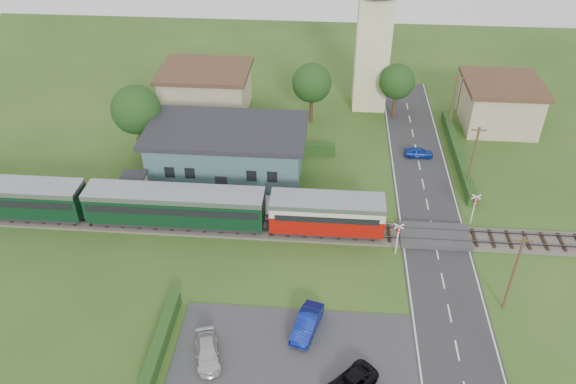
# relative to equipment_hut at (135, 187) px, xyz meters

# --- Properties ---
(ground) EXTENTS (120.00, 120.00, 0.00)m
(ground) POSITION_rel_equipment_hut_xyz_m (18.00, -5.20, -1.75)
(ground) COLOR #2D4C19
(railway_track) EXTENTS (76.00, 3.20, 0.49)m
(railway_track) POSITION_rel_equipment_hut_xyz_m (18.00, -3.20, -1.64)
(railway_track) COLOR #4C443D
(railway_track) RESTS_ON ground
(road) EXTENTS (6.00, 70.00, 0.05)m
(road) POSITION_rel_equipment_hut_xyz_m (28.00, -5.20, -1.72)
(road) COLOR #28282B
(road) RESTS_ON ground
(car_park) EXTENTS (17.00, 9.00, 0.08)m
(car_park) POSITION_rel_equipment_hut_xyz_m (16.50, -17.20, -1.71)
(car_park) COLOR #333335
(car_park) RESTS_ON ground
(crossing_deck) EXTENTS (6.20, 3.40, 0.45)m
(crossing_deck) POSITION_rel_equipment_hut_xyz_m (28.00, -3.20, -1.52)
(crossing_deck) COLOR #333335
(crossing_deck) RESTS_ON ground
(platform) EXTENTS (30.00, 3.00, 0.45)m
(platform) POSITION_rel_equipment_hut_xyz_m (8.00, 0.00, -1.52)
(platform) COLOR gray
(platform) RESTS_ON ground
(equipment_hut) EXTENTS (2.30, 2.30, 2.55)m
(equipment_hut) POSITION_rel_equipment_hut_xyz_m (0.00, 0.00, 0.00)
(equipment_hut) COLOR beige
(equipment_hut) RESTS_ON platform
(station_building) EXTENTS (16.00, 9.00, 5.30)m
(station_building) POSITION_rel_equipment_hut_xyz_m (8.00, 5.79, 0.95)
(station_building) COLOR #3B5A5B
(station_building) RESTS_ON ground
(train) EXTENTS (43.20, 2.90, 3.40)m
(train) POSITION_rel_equipment_hut_xyz_m (1.60, -3.20, 0.43)
(train) COLOR #232328
(train) RESTS_ON ground
(church_tower) EXTENTS (6.00, 6.00, 17.60)m
(church_tower) POSITION_rel_equipment_hut_xyz_m (23.00, 22.80, 8.48)
(church_tower) COLOR beige
(church_tower) RESTS_ON ground
(house_west) EXTENTS (10.80, 8.80, 5.50)m
(house_west) POSITION_rel_equipment_hut_xyz_m (3.00, 19.80, 1.04)
(house_west) COLOR tan
(house_west) RESTS_ON ground
(house_east) EXTENTS (8.80, 8.80, 5.50)m
(house_east) POSITION_rel_equipment_hut_xyz_m (38.00, 18.80, 1.05)
(house_east) COLOR tan
(house_east) RESTS_ON ground
(hedge_carpark) EXTENTS (0.80, 9.00, 1.20)m
(hedge_carpark) POSITION_rel_equipment_hut_xyz_m (7.00, -17.20, -1.15)
(hedge_carpark) COLOR #193814
(hedge_carpark) RESTS_ON ground
(hedge_roadside) EXTENTS (0.80, 18.00, 1.20)m
(hedge_roadside) POSITION_rel_equipment_hut_xyz_m (32.20, 10.80, -1.15)
(hedge_roadside) COLOR #193814
(hedge_roadside) RESTS_ON ground
(hedge_station) EXTENTS (22.00, 0.80, 1.30)m
(hedge_station) POSITION_rel_equipment_hut_xyz_m (8.00, 10.30, -1.10)
(hedge_station) COLOR #193814
(hedge_station) RESTS_ON ground
(tree_a) EXTENTS (5.20, 5.20, 8.00)m
(tree_a) POSITION_rel_equipment_hut_xyz_m (-2.00, 8.80, 3.63)
(tree_a) COLOR #332316
(tree_a) RESTS_ON ground
(tree_b) EXTENTS (4.60, 4.60, 7.34)m
(tree_b) POSITION_rel_equipment_hut_xyz_m (16.00, 17.80, 3.27)
(tree_b) COLOR #332316
(tree_b) RESTS_ON ground
(tree_c) EXTENTS (4.20, 4.20, 6.78)m
(tree_c) POSITION_rel_equipment_hut_xyz_m (26.00, 19.80, 2.91)
(tree_c) COLOR #332316
(tree_c) RESTS_ON ground
(utility_pole_b) EXTENTS (1.40, 0.22, 7.00)m
(utility_pole_b) POSITION_rel_equipment_hut_xyz_m (32.20, -11.20, 1.88)
(utility_pole_b) COLOR #473321
(utility_pole_b) RESTS_ON ground
(utility_pole_c) EXTENTS (1.40, 0.22, 7.00)m
(utility_pole_c) POSITION_rel_equipment_hut_xyz_m (32.20, 4.80, 1.88)
(utility_pole_c) COLOR #473321
(utility_pole_c) RESTS_ON ground
(utility_pole_d) EXTENTS (1.40, 0.22, 7.00)m
(utility_pole_d) POSITION_rel_equipment_hut_xyz_m (32.20, 16.80, 1.88)
(utility_pole_d) COLOR #473321
(utility_pole_d) RESTS_ON ground
(crossing_signal_near) EXTENTS (0.84, 0.28, 3.28)m
(crossing_signal_near) POSITION_rel_equipment_hut_xyz_m (24.40, -5.61, 0.39)
(crossing_signal_near) COLOR silver
(crossing_signal_near) RESTS_ON ground
(crossing_signal_far) EXTENTS (0.84, 0.28, 3.28)m
(crossing_signal_far) POSITION_rel_equipment_hut_xyz_m (31.60, -0.81, 0.39)
(crossing_signal_far) COLOR silver
(crossing_signal_far) RESTS_ON ground
(streetlamp_west) EXTENTS (0.30, 0.30, 5.15)m
(streetlamp_west) POSITION_rel_equipment_hut_xyz_m (-4.00, 14.80, 1.29)
(streetlamp_west) COLOR #3F3F47
(streetlamp_west) RESTS_ON ground
(streetlamp_east) EXTENTS (0.30, 0.30, 5.15)m
(streetlamp_east) POSITION_rel_equipment_hut_xyz_m (34.00, 21.80, 1.29)
(streetlamp_east) COLOR #3F3F47
(streetlamp_east) RESTS_ON ground
(car_on_road) EXTENTS (3.08, 1.25, 1.05)m
(car_on_road) POSITION_rel_equipment_hut_xyz_m (28.06, 10.59, -1.17)
(car_on_road) COLOR #112F9D
(car_on_road) RESTS_ON road
(car_park_blue) EXTENTS (2.48, 4.36, 1.36)m
(car_park_blue) POSITION_rel_equipment_hut_xyz_m (17.26, -14.70, -0.99)
(car_park_blue) COLOR navy
(car_park_blue) RESTS_ON car_park
(car_park_silver) EXTENTS (2.54, 4.10, 1.11)m
(car_park_silver) POSITION_rel_equipment_hut_xyz_m (10.50, -17.77, -1.11)
(car_park_silver) COLOR #BDBDBD
(car_park_silver) RESTS_ON car_park
(car_park_dark) EXTENTS (4.10, 4.18, 1.11)m
(car_park_dark) POSITION_rel_equipment_hut_xyz_m (20.37, -19.48, -1.11)
(car_park_dark) COLOR black
(car_park_dark) RESTS_ON car_park
(pedestrian_near) EXTENTS (0.63, 0.53, 1.48)m
(pedestrian_near) POSITION_rel_equipment_hut_xyz_m (14.64, 0.31, -0.56)
(pedestrian_near) COLOR gray
(pedestrian_near) RESTS_ON platform
(pedestrian_far) EXTENTS (0.75, 0.90, 1.70)m
(pedestrian_far) POSITION_rel_equipment_hut_xyz_m (0.28, -0.46, -0.45)
(pedestrian_far) COLOR gray
(pedestrian_far) RESTS_ON platform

